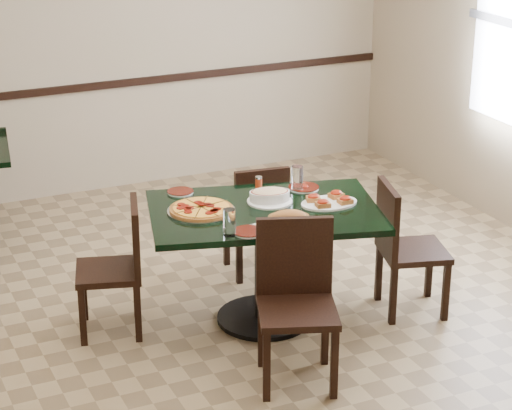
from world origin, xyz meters
name	(u,v)px	position (x,y,z in m)	size (l,w,h in m)	color
floor	(247,324)	(0.00, 0.00, 0.00)	(5.50, 5.50, 0.00)	#8B7550
room_shell	(276,66)	(1.02, 1.73, 1.17)	(5.50, 5.50, 5.50)	white
main_table	(264,237)	(0.12, 0.01, 0.57)	(1.57, 1.22, 0.75)	black
chair_far	(258,215)	(0.36, 0.63, 0.44)	(0.42, 0.42, 0.80)	black
chair_near	(296,292)	(0.01, -0.65, 0.51)	(0.55, 0.55, 0.91)	black
chair_right	(402,242)	(0.96, -0.23, 0.48)	(0.49, 0.49, 0.86)	black
chair_left	(120,261)	(-0.72, 0.26, 0.46)	(0.48, 0.48, 0.83)	black
pepperoni_pizza	(201,209)	(-0.24, 0.13, 0.77)	(0.41, 0.41, 0.04)	#ADAEB4
lasagna_casserole	(270,195)	(0.20, 0.10, 0.80)	(0.28, 0.28, 0.09)	silver
bread_basket	(289,219)	(0.14, -0.28, 0.79)	(0.28, 0.23, 0.10)	brown
bruschetta_platter	(329,201)	(0.52, -0.08, 0.77)	(0.37, 0.27, 0.05)	silver
side_plate_near	(249,232)	(-0.12, -0.28, 0.76)	(0.18, 0.18, 0.02)	silver
side_plate_far_r	(304,187)	(0.50, 0.23, 0.76)	(0.20, 0.20, 0.03)	silver
side_plate_far_l	(180,192)	(-0.24, 0.49, 0.76)	(0.17, 0.17, 0.02)	silver
napkin_setting	(253,230)	(-0.07, -0.25, 0.75)	(0.15, 0.15, 0.01)	silver
water_glass_a	(297,178)	(0.45, 0.22, 0.83)	(0.08, 0.08, 0.16)	white
water_glass_b	(229,222)	(-0.23, -0.27, 0.83)	(0.07, 0.07, 0.16)	white
pepper_shaker	(259,182)	(0.24, 0.36, 0.79)	(0.05, 0.05, 0.08)	red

